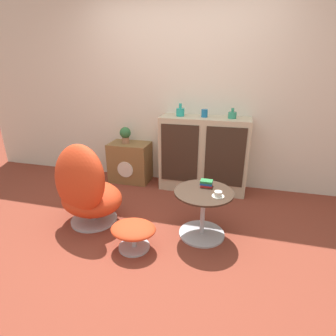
{
  "coord_description": "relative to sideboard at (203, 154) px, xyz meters",
  "views": [
    {
      "loc": [
        0.73,
        -2.04,
        1.59
      ],
      "look_at": [
        0.04,
        0.56,
        0.55
      ],
      "focal_mm": 28.0,
      "sensor_mm": 36.0,
      "label": 1
    }
  ],
  "objects": [
    {
      "name": "tv_console",
      "position": [
        -1.07,
        0.01,
        -0.21
      ],
      "size": [
        0.57,
        0.39,
        0.57
      ],
      "color": "brown",
      "rests_on": "ground_plane"
    },
    {
      "name": "sideboard",
      "position": [
        0.0,
        0.0,
        0.0
      ],
      "size": [
        1.15,
        0.41,
        1.0
      ],
      "color": "tan",
      "rests_on": "ground_plane"
    },
    {
      "name": "ground_plane",
      "position": [
        -0.33,
        -1.3,
        -0.5
      ],
      "size": [
        12.0,
        12.0,
        0.0
      ],
      "primitive_type": "plane",
      "color": "brown"
    },
    {
      "name": "coffee_table",
      "position": [
        0.15,
        -1.09,
        -0.22
      ],
      "size": [
        0.57,
        0.57,
        0.49
      ],
      "color": "#B7B7BC",
      "rests_on": "ground_plane"
    },
    {
      "name": "wall_back",
      "position": [
        -0.33,
        0.23,
        0.8
      ],
      "size": [
        6.4,
        0.06,
        2.6
      ],
      "color": "beige",
      "rests_on": "ground_plane"
    },
    {
      "name": "ottoman",
      "position": [
        -0.43,
        -1.46,
        -0.32
      ],
      "size": [
        0.42,
        0.36,
        0.25
      ],
      "color": "#B7B7BC",
      "rests_on": "ground_plane"
    },
    {
      "name": "vase_inner_right",
      "position": [
        0.33,
        0.0,
        0.54
      ],
      "size": [
        0.1,
        0.1,
        0.13
      ],
      "color": "#2D8E6B",
      "rests_on": "sideboard"
    },
    {
      "name": "teacup",
      "position": [
        0.29,
        -1.16,
        0.01
      ],
      "size": [
        0.11,
        0.11,
        0.05
      ],
      "color": "silver",
      "rests_on": "coffee_table"
    },
    {
      "name": "book_stack",
      "position": [
        0.16,
        -0.97,
        0.02
      ],
      "size": [
        0.12,
        0.09,
        0.06
      ],
      "color": "red",
      "rests_on": "coffee_table"
    },
    {
      "name": "vase_inner_left",
      "position": [
        -0.01,
        0.0,
        0.55
      ],
      "size": [
        0.08,
        0.08,
        0.1
      ],
      "color": "#196699",
      "rests_on": "sideboard"
    },
    {
      "name": "egg_chair",
      "position": [
        -1.06,
        -1.2,
        -0.09
      ],
      "size": [
        0.87,
        0.84,
        0.92
      ],
      "color": "#B7B7BC",
      "rests_on": "ground_plane"
    },
    {
      "name": "vase_leftmost",
      "position": [
        -0.33,
        0.0,
        0.55
      ],
      "size": [
        0.11,
        0.11,
        0.16
      ],
      "color": "teal",
      "rests_on": "sideboard"
    },
    {
      "name": "potted_plant",
      "position": [
        -1.12,
        0.01,
        0.21
      ],
      "size": [
        0.16,
        0.16,
        0.23
      ],
      "color": "#996B4C",
      "rests_on": "tv_console"
    }
  ]
}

